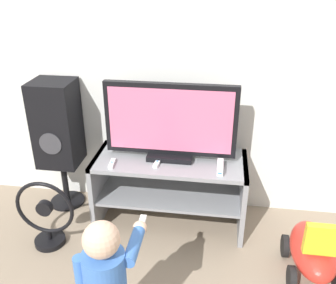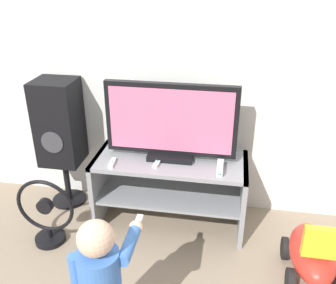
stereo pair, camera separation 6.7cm
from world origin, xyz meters
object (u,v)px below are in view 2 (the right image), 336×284
Objects in this scene: game_console at (220,168)px; floor_fan at (46,215)px; remote_primary at (112,163)px; child at (101,277)px; remote_secondary at (157,163)px; television at (171,123)px; ride_on_toy at (312,254)px; speaker_tower at (59,125)px.

floor_fan is (-1.23, -0.28, -0.36)m from game_console.
remote_primary is 0.61m from floor_fan.
remote_primary is 0.16× the size of child.
remote_secondary is at bearing 21.62° from floor_fan.
television reaches higher than remote_primary.
game_console is (0.38, -0.14, -0.26)m from television.
television is 7.30× the size of remote_primary.
game_console is 1.31m from floor_fan.
game_console is 1.31× the size of remote_primary.
television is 1.22m from child.
game_console is 0.21× the size of child.
remote_primary is 0.24× the size of ride_on_toy.
television is 1.15× the size of child.
remote_primary is at bearing 168.78° from ride_on_toy.
ride_on_toy is (0.64, -0.32, -0.40)m from game_console.
speaker_tower is at bearing 169.29° from game_console.
ride_on_toy is (1.42, -0.28, -0.39)m from remote_primary.
ride_on_toy is at bearing -17.42° from remote_secondary.
remote_secondary reaches higher than ride_on_toy.
ride_on_toy is (1.18, 0.70, -0.30)m from child.
remote_secondary is (-0.46, 0.03, -0.02)m from game_console.
floor_fan is at bearing -167.27° from game_console.
remote_secondary is at bearing 10.72° from remote_primary.
ride_on_toy is at bearing -16.13° from speaker_tower.
television is 1.80× the size of floor_fan.
floor_fan is (0.07, -0.52, -0.48)m from speaker_tower.
speaker_tower is (-0.52, 0.28, 0.14)m from remote_primary.
game_console is 1.30× the size of remote_secondary.
remote_secondary is 1.05m from child.
speaker_tower reaches higher than ride_on_toy.
child is at bearing -75.91° from remote_primary.
child reaches higher than floor_fan.
game_console reaches higher than floor_fan.
remote_secondary is at bearing 176.42° from game_console.
remote_primary is 0.25× the size of floor_fan.
speaker_tower is (-0.77, 1.26, 0.23)m from child.
television is 1.14m from floor_fan.
remote_secondary is at bearing -14.44° from speaker_tower.
child is 1.52× the size of ride_on_toy.
remote_primary is at bearing -169.28° from remote_secondary.
remote_primary reaches higher than floor_fan.
remote_primary is (-0.41, -0.18, -0.28)m from television.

